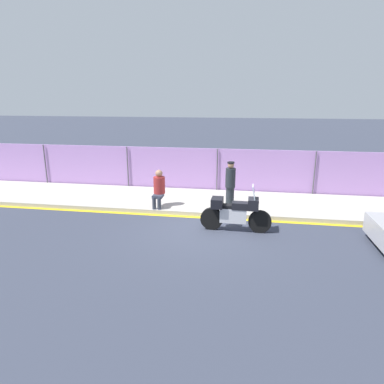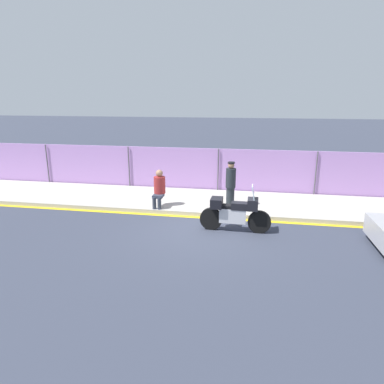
% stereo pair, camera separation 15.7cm
% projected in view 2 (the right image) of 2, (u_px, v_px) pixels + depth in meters
% --- Properties ---
extents(ground_plane, '(120.00, 120.00, 0.00)m').
position_uv_depth(ground_plane, '(204.00, 229.00, 10.97)').
color(ground_plane, '#333847').
extents(sidewalk, '(30.06, 3.18, 0.15)m').
position_uv_depth(sidewalk, '(213.00, 202.00, 13.54)').
color(sidewalk, '#ADA89E').
rests_on(sidewalk, ground_plane).
extents(curb_paint_stripe, '(30.06, 0.18, 0.01)m').
position_uv_depth(curb_paint_stripe, '(208.00, 218.00, 11.97)').
color(curb_paint_stripe, gold).
rests_on(curb_paint_stripe, ground_plane).
extents(storefront_fence, '(28.55, 0.17, 1.95)m').
position_uv_depth(storefront_fence, '(218.00, 171.00, 14.89)').
color(storefront_fence, '#AD7FC6').
rests_on(storefront_fence, ground_plane).
extents(motorcycle, '(2.22, 0.51, 1.51)m').
position_uv_depth(motorcycle, '(235.00, 213.00, 10.66)').
color(motorcycle, black).
rests_on(motorcycle, ground_plane).
extents(officer_standing, '(0.37, 0.37, 1.67)m').
position_uv_depth(officer_standing, '(231.00, 184.00, 12.56)').
color(officer_standing, '#1E2328').
rests_on(officer_standing, sidewalk).
extents(person_seated_on_curb, '(0.42, 0.72, 1.37)m').
position_uv_depth(person_seated_on_curb, '(159.00, 187.00, 12.59)').
color(person_seated_on_curb, '#2D3342').
rests_on(person_seated_on_curb, sidewalk).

